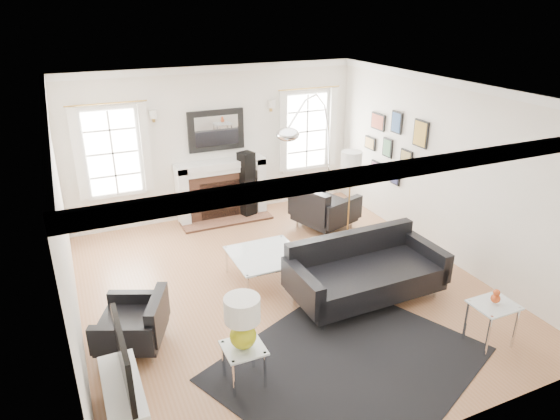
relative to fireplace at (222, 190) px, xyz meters
name	(u,v)px	position (x,y,z in m)	size (l,w,h in m)	color
floor	(283,287)	(0.00, -2.79, -0.54)	(6.00, 6.00, 0.00)	#A46A44
back_wall	(216,143)	(0.00, 0.21, 0.86)	(5.50, 0.04, 2.80)	silver
front_wall	(431,316)	(0.00, -5.79, 0.86)	(5.50, 0.04, 2.80)	silver
left_wall	(64,233)	(-2.75, -2.79, 0.86)	(0.04, 6.00, 2.80)	silver
right_wall	(444,171)	(2.75, -2.79, 0.86)	(0.04, 6.00, 2.80)	silver
ceiling	(284,92)	(0.00, -2.79, 2.26)	(5.50, 6.00, 0.02)	white
crown_molding	(284,97)	(0.00, -2.79, 2.20)	(5.50, 6.00, 0.12)	white
fireplace	(222,190)	(0.00, 0.00, 0.00)	(1.70, 0.69, 1.11)	white
mantel_mirror	(216,130)	(0.00, 0.16, 1.11)	(1.05, 0.07, 0.75)	black
window_left	(112,152)	(-1.85, 0.16, 0.92)	(1.24, 0.15, 1.62)	white
window_right	(307,131)	(1.85, 0.16, 0.92)	(1.24, 0.15, 1.62)	white
gallery_wall	(393,143)	(2.72, -1.50, 0.99)	(0.04, 1.73, 1.29)	black
tv_unit	(125,398)	(-2.44, -4.49, -0.21)	(0.35, 1.00, 1.09)	white
area_rug	(349,364)	(0.00, -4.63, -0.54)	(2.78, 2.32, 0.01)	black
sofa	(363,272)	(0.91, -3.46, -0.16)	(2.16, 1.02, 0.70)	black
armchair_left	(136,324)	(-2.15, -3.31, -0.23)	(1.00, 1.05, 0.56)	black
armchair_right	(322,209)	(1.48, -1.23, -0.16)	(1.16, 1.23, 0.68)	black
coffee_table	(266,256)	(-0.16, -2.53, -0.13)	(0.99, 0.99, 0.44)	silver
side_table_left	(244,355)	(-1.20, -4.41, -0.17)	(0.43, 0.43, 0.47)	silver
nesting_table	(493,312)	(1.72, -4.98, -0.10)	(0.51, 0.43, 0.56)	silver
gourd_lamp	(242,319)	(-1.20, -4.41, 0.27)	(0.38, 0.38, 0.60)	#B3B616
orange_vase	(496,297)	(1.72, -4.98, 0.11)	(0.11, 0.11, 0.18)	#BC4218
arc_floor_lamp	(311,158)	(1.25, -1.18, 0.81)	(1.77, 1.64, 2.50)	silver
stick_floor_lamp	(351,165)	(1.55, -2.00, 0.88)	(0.33, 0.33, 1.64)	#BC8F41
speaker_tower	(247,185)	(0.45, -0.14, 0.09)	(0.25, 0.25, 1.26)	black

